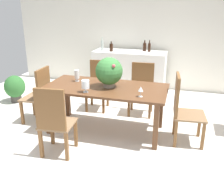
{
  "coord_description": "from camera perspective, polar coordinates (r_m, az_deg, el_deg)",
  "views": [
    {
      "loc": [
        1.16,
        -3.56,
        2.01
      ],
      "look_at": [
        0.07,
        0.16,
        0.69
      ],
      "focal_mm": 39.95,
      "sensor_mm": 36.0,
      "label": 1
    }
  ],
  "objects": [
    {
      "name": "wine_bottle_dark",
      "position": [
        5.89,
        8.53,
        9.54
      ],
      "size": [
        0.06,
        0.06,
        0.26
      ],
      "color": "black",
      "rests_on": "kitchen_counter"
    },
    {
      "name": "ground_plane",
      "position": [
        4.26,
        -1.52,
        -9.38
      ],
      "size": [
        7.04,
        7.04,
        0.0
      ],
      "primitive_type": "plane",
      "color": "silver"
    },
    {
      "name": "wine_bottle_green",
      "position": [
        5.98,
        7.46,
        9.67
      ],
      "size": [
        0.08,
        0.08,
        0.25
      ],
      "color": "black",
      "rests_on": "kitchen_counter"
    },
    {
      "name": "chair_far_left",
      "position": [
        5.01,
        -3.15,
        1.6
      ],
      "size": [
        0.45,
        0.48,
        0.97
      ],
      "rotation": [
        0.0,
        0.0,
        0.08
      ],
      "color": "brown",
      "rests_on": "ground"
    },
    {
      "name": "chair_near_left",
      "position": [
        3.44,
        -13.11,
        -6.72
      ],
      "size": [
        0.48,
        0.48,
        1.02
      ],
      "rotation": [
        0.0,
        0.0,
        3.23
      ],
      "color": "brown",
      "rests_on": "ground"
    },
    {
      "name": "dining_table",
      "position": [
        4.01,
        -1.48,
        -0.62
      ],
      "size": [
        1.95,
        0.94,
        0.77
      ],
      "color": "brown",
      "rests_on": "ground"
    },
    {
      "name": "chair_head_end",
      "position": [
        4.56,
        -16.23,
        -0.67
      ],
      "size": [
        0.43,
        0.48,
        0.99
      ],
      "rotation": [
        0.0,
        0.0,
        -1.53
      ],
      "color": "brown",
      "rests_on": "ground"
    },
    {
      "name": "chair_foot_end",
      "position": [
        3.86,
        15.82,
        -3.78
      ],
      "size": [
        0.5,
        0.51,
        1.06
      ],
      "rotation": [
        0.0,
        0.0,
        1.66
      ],
      "color": "brown",
      "rests_on": "ground"
    },
    {
      "name": "back_wall",
      "position": [
        6.31,
        5.77,
        12.29
      ],
      "size": [
        6.4,
        0.1,
        2.6
      ],
      "primitive_type": "cube",
      "color": "silver",
      "rests_on": "ground"
    },
    {
      "name": "crystal_vase_center_near",
      "position": [
        4.27,
        -8.05,
        3.35
      ],
      "size": [
        0.08,
        0.08,
        0.2
      ],
      "color": "silver",
      "rests_on": "dining_table"
    },
    {
      "name": "wine_glass",
      "position": [
        3.54,
        6.59,
        0.05
      ],
      "size": [
        0.07,
        0.07,
        0.15
      ],
      "color": "silver",
      "rests_on": "dining_table"
    },
    {
      "name": "flower_centerpiece",
      "position": [
        3.89,
        -0.68,
        4.13
      ],
      "size": [
        0.43,
        0.43,
        0.48
      ],
      "color": "gray",
      "rests_on": "dining_table"
    },
    {
      "name": "kitchen_counter",
      "position": [
        5.99,
        3.97,
        4.08
      ],
      "size": [
        1.69,
        0.62,
        0.98
      ],
      "primitive_type": "cube",
      "color": "white",
      "rests_on": "ground"
    },
    {
      "name": "chair_far_right",
      "position": [
        4.79,
        6.82,
        0.84
      ],
      "size": [
        0.48,
        0.43,
        0.97
      ],
      "rotation": [
        0.0,
        0.0,
        0.04
      ],
      "color": "brown",
      "rests_on": "ground"
    },
    {
      "name": "wine_bottle_tall",
      "position": [
        5.98,
        -2.24,
        10.09
      ],
      "size": [
        0.06,
        0.06,
        0.31
      ],
      "color": "#B2BFB7",
      "rests_on": "kitchen_counter"
    },
    {
      "name": "crystal_vase_left",
      "position": [
        3.72,
        -6.1,
        1.11
      ],
      "size": [
        0.12,
        0.12,
        0.19
      ],
      "color": "silver",
      "rests_on": "dining_table"
    },
    {
      "name": "wine_bottle_amber",
      "position": [
        5.88,
        -0.18,
        9.62
      ],
      "size": [
        0.08,
        0.08,
        0.23
      ],
      "color": "black",
      "rests_on": "kitchen_counter"
    },
    {
      "name": "potted_plant_floor",
      "position": [
        5.75,
        -21.34,
        0.43
      ],
      "size": [
        0.44,
        0.44,
        0.59
      ],
      "color": "#423D38",
      "rests_on": "ground"
    }
  ]
}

